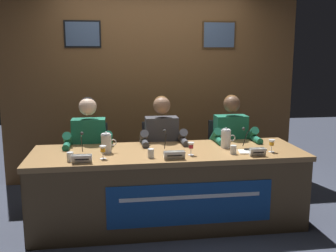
{
  "coord_description": "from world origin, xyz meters",
  "views": [
    {
      "loc": [
        -0.54,
        -3.73,
        1.7
      ],
      "look_at": [
        0.0,
        0.0,
        1.0
      ],
      "focal_mm": 41.63,
      "sensor_mm": 36.0,
      "label": 1
    }
  ],
  "objects": [
    {
      "name": "panelist_left",
      "position": [
        -0.8,
        0.42,
        0.73
      ],
      "size": [
        0.51,
        0.48,
        1.25
      ],
      "color": "black",
      "rests_on": "ground_plane"
    },
    {
      "name": "wall_back_panelled",
      "position": [
        0.0,
        1.47,
        1.3
      ],
      "size": [
        3.89,
        0.14,
        2.6
      ],
      "color": "brown",
      "rests_on": "ground_plane"
    },
    {
      "name": "chair_center",
      "position": [
        0.0,
        0.62,
        0.45
      ],
      "size": [
        0.44,
        0.44,
        0.92
      ],
      "color": "black",
      "rests_on": "ground_plane"
    },
    {
      "name": "water_cup_center",
      "position": [
        -0.2,
        -0.24,
        0.79
      ],
      "size": [
        0.06,
        0.06,
        0.08
      ],
      "color": "silver",
      "rests_on": "conference_table"
    },
    {
      "name": "juice_glass_right",
      "position": [
        1.0,
        -0.2,
        0.84
      ],
      "size": [
        0.06,
        0.06,
        0.12
      ],
      "color": "white",
      "rests_on": "conference_table"
    },
    {
      "name": "conference_table",
      "position": [
        0.0,
        -0.11,
        0.51
      ],
      "size": [
        2.69,
        0.87,
        0.75
      ],
      "color": "olive",
      "rests_on": "ground_plane"
    },
    {
      "name": "nameplate_center",
      "position": [
        0.01,
        -0.33,
        0.79
      ],
      "size": [
        0.19,
        0.06,
        0.08
      ],
      "color": "white",
      "rests_on": "conference_table"
    },
    {
      "name": "nameplate_left",
      "position": [
        -0.82,
        -0.34,
        0.79
      ],
      "size": [
        0.18,
        0.06,
        0.08
      ],
      "color": "white",
      "rests_on": "conference_table"
    },
    {
      "name": "panelist_right",
      "position": [
        0.8,
        0.42,
        0.73
      ],
      "size": [
        0.51,
        0.48,
        1.25
      ],
      "color": "black",
      "rests_on": "ground_plane"
    },
    {
      "name": "juice_glass_center",
      "position": [
        0.19,
        -0.2,
        0.84
      ],
      "size": [
        0.06,
        0.06,
        0.12
      ],
      "color": "white",
      "rests_on": "conference_table"
    },
    {
      "name": "chair_left",
      "position": [
        -0.8,
        0.62,
        0.45
      ],
      "size": [
        0.44,
        0.44,
        0.92
      ],
      "color": "black",
      "rests_on": "ground_plane"
    },
    {
      "name": "panelist_center",
      "position": [
        0.0,
        0.42,
        0.73
      ],
      "size": [
        0.51,
        0.48,
        1.25
      ],
      "color": "black",
      "rests_on": "ground_plane"
    },
    {
      "name": "juice_glass_left",
      "position": [
        -0.63,
        -0.22,
        0.84
      ],
      "size": [
        0.06,
        0.06,
        0.12
      ],
      "color": "white",
      "rests_on": "conference_table"
    },
    {
      "name": "water_pitcher_right_side",
      "position": [
        0.61,
        0.04,
        0.85
      ],
      "size": [
        0.15,
        0.1,
        0.21
      ],
      "color": "silver",
      "rests_on": "conference_table"
    },
    {
      "name": "nameplate_right",
      "position": [
        0.81,
        -0.33,
        0.79
      ],
      "size": [
        0.15,
        0.06,
        0.08
      ],
      "color": "white",
      "rests_on": "conference_table"
    },
    {
      "name": "microphone_left",
      "position": [
        -0.83,
        -0.08,
        0.83
      ],
      "size": [
        0.06,
        0.17,
        0.22
      ],
      "color": "black",
      "rests_on": "conference_table"
    },
    {
      "name": "document_stack_right",
      "position": [
        0.78,
        -0.19,
        0.76
      ],
      "size": [
        0.23,
        0.18,
        0.01
      ],
      "color": "white",
      "rests_on": "conference_table"
    },
    {
      "name": "water_cup_left",
      "position": [
        -0.92,
        -0.26,
        0.79
      ],
      "size": [
        0.06,
        0.06,
        0.08
      ],
      "color": "silver",
      "rests_on": "conference_table"
    },
    {
      "name": "ground_plane",
      "position": [
        0.0,
        0.0,
        0.0
      ],
      "size": [
        12.0,
        12.0,
        0.0
      ],
      "primitive_type": "plane",
      "color": "#383D4C"
    },
    {
      "name": "water_pitcher_left_side",
      "position": [
        -0.6,
        0.01,
        0.85
      ],
      "size": [
        0.15,
        0.1,
        0.21
      ],
      "color": "silver",
      "rests_on": "conference_table"
    },
    {
      "name": "water_cup_right",
      "position": [
        0.6,
        -0.22,
        0.79
      ],
      "size": [
        0.06,
        0.06,
        0.08
      ],
      "color": "silver",
      "rests_on": "conference_table"
    },
    {
      "name": "chair_right",
      "position": [
        0.8,
        0.62,
        0.45
      ],
      "size": [
        0.44,
        0.44,
        0.92
      ],
      "color": "black",
      "rests_on": "ground_plane"
    },
    {
      "name": "microphone_center",
      "position": [
        -0.03,
        -0.08,
        0.83
      ],
      "size": [
        0.06,
        0.17,
        0.22
      ],
      "color": "black",
      "rests_on": "conference_table"
    },
    {
      "name": "microphone_right",
      "position": [
        0.78,
        -0.08,
        0.83
      ],
      "size": [
        0.06,
        0.17,
        0.22
      ],
      "color": "black",
      "rests_on": "conference_table"
    }
  ]
}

